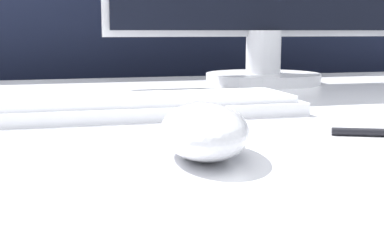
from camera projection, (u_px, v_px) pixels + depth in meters
name	position (u px, v px, depth m)	size (l,w,h in m)	color
partition_panel	(92.00, 153.00, 1.32)	(5.00, 0.03, 1.05)	black
computer_mouse_near	(204.00, 130.00, 0.43)	(0.10, 0.14, 0.04)	silver
keyboard	(127.00, 106.00, 0.65)	(0.43, 0.12, 0.02)	white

